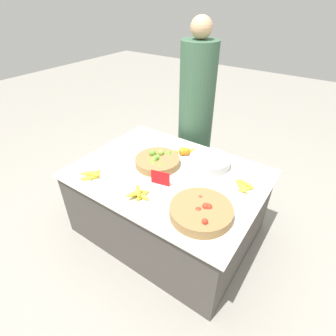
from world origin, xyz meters
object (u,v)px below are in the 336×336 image
vendor_person (196,115)px  tomato_basket (201,211)px  price_sign (160,178)px  metal_bowl (209,162)px  lime_bowl (158,161)px

vendor_person → tomato_basket: bearing=-58.3°
tomato_basket → price_sign: size_ratio=2.84×
metal_bowl → vendor_person: vendor_person is taller
lime_bowl → price_sign: price_sign is taller
lime_bowl → metal_bowl: bearing=33.2°
tomato_basket → metal_bowl: (-0.23, 0.55, 0.00)m
metal_bowl → price_sign: 0.47m
tomato_basket → metal_bowl: size_ratio=1.21×
lime_bowl → vendor_person: size_ratio=0.22×
metal_bowl → tomato_basket: bearing=-67.6°
price_sign → metal_bowl: bearing=54.1°
tomato_basket → lime_bowl: bearing=151.6°
lime_bowl → vendor_person: bearing=96.5°
price_sign → vendor_person: 1.02m
metal_bowl → price_sign: price_sign is taller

